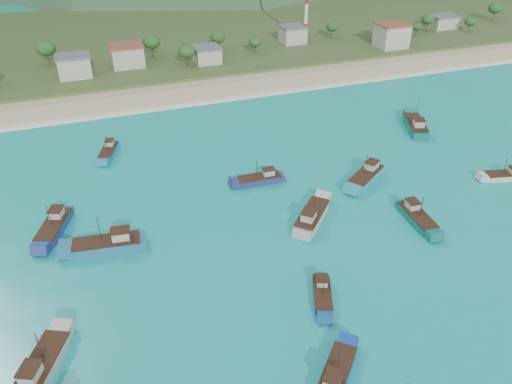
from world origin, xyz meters
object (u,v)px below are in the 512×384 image
object	(u,v)px
boat_17	(416,218)
boat_2	(260,180)
boat_22	(415,126)
boat_24	(336,376)
boat_21	(505,176)
boat_3	(312,218)
boat_20	(322,295)
boat_5	(41,368)
boat_12	(109,152)
boat_4	(366,177)
boat_19	(108,245)
boat_13	(54,227)

from	to	relation	value
boat_17	boat_2	bearing A→B (deg)	-40.68
boat_22	boat_24	bearing A→B (deg)	-109.44
boat_21	boat_3	bearing A→B (deg)	103.17
boat_20	boat_5	bearing A→B (deg)	22.43
boat_5	boat_12	distance (m)	57.46
boat_2	boat_3	world-z (taller)	boat_3
boat_3	boat_24	world-z (taller)	boat_3
boat_5	boat_4	bearing A→B (deg)	49.07
boat_2	boat_17	distance (m)	30.48
boat_19	boat_22	bearing A→B (deg)	-65.96
boat_20	boat_24	xyz separation A→B (m)	(-4.75, -13.18, 0.15)
boat_2	boat_22	world-z (taller)	boat_22
boat_22	boat_24	size ratio (longest dim) A/B	1.40
boat_3	boat_24	size ratio (longest dim) A/B	1.19
boat_3	boat_5	xyz separation A→B (m)	(-44.77, -17.59, -0.05)
boat_3	boat_21	distance (m)	43.03
boat_21	boat_22	size ratio (longest dim) A/B	0.73
boat_13	boat_22	bearing A→B (deg)	-149.83
boat_12	boat_19	xyz separation A→B (m)	(-3.58, -34.03, 0.32)
boat_4	boat_17	distance (m)	15.31
boat_5	boat_3	bearing A→B (deg)	46.94
boat_4	boat_13	world-z (taller)	boat_4
boat_4	boat_19	bearing A→B (deg)	61.32
boat_3	boat_12	bearing A→B (deg)	172.42
boat_19	boat_21	xyz separation A→B (m)	(77.53, -4.09, -0.34)
boat_5	boat_17	distance (m)	63.25
boat_12	boat_21	size ratio (longest dim) A/B	1.02
boat_3	boat_17	world-z (taller)	boat_3
boat_20	boat_3	bearing A→B (deg)	-88.35
boat_4	boat_24	world-z (taller)	boat_4
boat_17	boat_24	xyz separation A→B (m)	(-28.89, -24.61, -0.05)
boat_21	boat_17	bearing A→B (deg)	116.78
boat_4	boat_19	size ratio (longest dim) A/B	0.90
boat_3	boat_24	distance (m)	32.85
boat_2	boat_24	world-z (taller)	boat_24
boat_4	boat_22	xyz separation A→B (m)	(23.45, 16.84, 0.09)
boat_21	boat_12	bearing A→B (deg)	75.83
boat_2	boat_19	bearing A→B (deg)	112.47
boat_2	boat_12	xyz separation A→B (m)	(-27.03, 22.58, -0.05)
boat_17	boat_20	world-z (taller)	boat_17
boat_2	boat_21	bearing A→B (deg)	-106.38
boat_2	boat_19	distance (m)	32.68
boat_20	boat_12	bearing A→B (deg)	-44.06
boat_3	boat_13	world-z (taller)	boat_3
boat_4	boat_24	xyz separation A→B (m)	(-27.81, -39.89, -0.17)
boat_2	boat_20	bearing A→B (deg)	177.12
boat_20	boat_24	distance (m)	14.01
boat_4	boat_22	world-z (taller)	boat_22
boat_2	boat_4	xyz separation A→B (m)	(20.25, -6.50, 0.19)
boat_12	boat_13	xyz separation A→B (m)	(-11.75, -25.64, 0.20)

